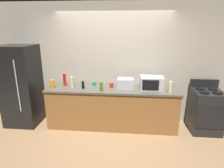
% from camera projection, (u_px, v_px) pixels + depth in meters
% --- Properties ---
extents(ground_plane, '(8.00, 8.00, 0.00)m').
position_uv_depth(ground_plane, '(110.00, 135.00, 3.96)').
color(ground_plane, '#93704C').
extents(back_wall, '(6.40, 0.10, 2.70)m').
position_uv_depth(back_wall, '(114.00, 64.00, 4.35)').
color(back_wall, '#B2A893').
rests_on(back_wall, ground_plane).
extents(counter_run, '(2.84, 0.64, 0.90)m').
position_uv_depth(counter_run, '(112.00, 108.00, 4.21)').
color(counter_run, brown).
rests_on(counter_run, ground_plane).
extents(refrigerator, '(0.72, 0.73, 1.80)m').
position_uv_depth(refrigerator, '(21.00, 86.00, 4.27)').
color(refrigerator, black).
rests_on(refrigerator, ground_plane).
extents(stove_range, '(0.60, 0.61, 1.08)m').
position_uv_depth(stove_range, '(206.00, 111.00, 4.03)').
color(stove_range, black).
rests_on(stove_range, ground_plane).
extents(microwave, '(0.48, 0.35, 0.27)m').
position_uv_depth(microwave, '(152.00, 83.00, 4.02)').
color(microwave, '#B7BABF').
rests_on(microwave, counter_run).
extents(toaster_oven, '(0.34, 0.26, 0.21)m').
position_uv_depth(toaster_oven, '(125.00, 83.00, 4.09)').
color(toaster_oven, '#B7BABF').
rests_on(toaster_oven, counter_run).
extents(cordless_phone, '(0.08, 0.12, 0.15)m').
position_uv_depth(cordless_phone, '(83.00, 85.00, 4.09)').
color(cordless_phone, black).
rests_on(cordless_phone, counter_run).
extents(bottle_olive_oil, '(0.07, 0.07, 0.19)m').
position_uv_depth(bottle_olive_oil, '(101.00, 86.00, 3.91)').
color(bottle_olive_oil, '#4C6B19').
rests_on(bottle_olive_oil, counter_run).
extents(bottle_hot_sauce, '(0.07, 0.07, 0.27)m').
position_uv_depth(bottle_hot_sauce, '(65.00, 80.00, 4.25)').
color(bottle_hot_sauce, red).
rests_on(bottle_hot_sauce, counter_run).
extents(bottle_dish_soap, '(0.08, 0.08, 0.19)m').
position_uv_depth(bottle_dish_soap, '(52.00, 84.00, 4.05)').
color(bottle_dish_soap, orange).
rests_on(bottle_dish_soap, counter_run).
extents(bottle_hand_soap, '(0.07, 0.07, 0.23)m').
position_uv_depth(bottle_hand_soap, '(170.00, 87.00, 3.79)').
color(bottle_hand_soap, beige).
rests_on(bottle_hand_soap, counter_run).
extents(bottle_vinegar, '(0.07, 0.07, 0.23)m').
position_uv_depth(bottle_vinegar, '(72.00, 82.00, 4.15)').
color(bottle_vinegar, beige).
rests_on(bottle_vinegar, counter_run).
extents(mug_green, '(0.09, 0.09, 0.09)m').
position_uv_depth(mug_green, '(94.00, 84.00, 4.28)').
color(mug_green, '#2D8C47').
rests_on(mug_green, counter_run).
extents(mug_red, '(0.08, 0.08, 0.10)m').
position_uv_depth(mug_red, '(111.00, 85.00, 4.13)').
color(mug_red, red).
rests_on(mug_red, counter_run).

